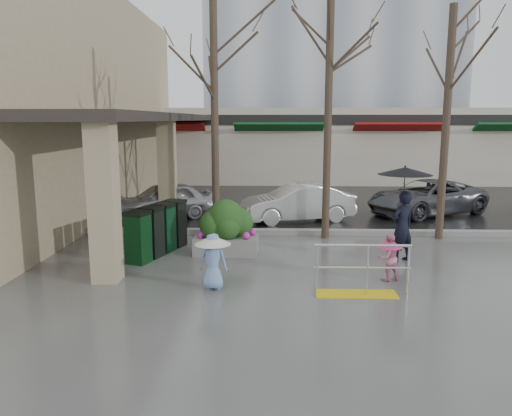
{
  "coord_description": "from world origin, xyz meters",
  "views": [
    {
      "loc": [
        -0.42,
        -10.7,
        3.43
      ],
      "look_at": [
        -0.76,
        1.22,
        1.3
      ],
      "focal_mm": 35.0,
      "sensor_mm": 36.0,
      "label": 1
    }
  ],
  "objects_px": {
    "child_pink": "(389,254)",
    "car_a": "(162,200)",
    "car_b": "(297,203)",
    "handrail": "(360,276)",
    "tree_midwest": "(330,53)",
    "tree_mideast": "(450,66)",
    "planter": "(226,228)",
    "woman": "(403,204)",
    "tree_west": "(214,59)",
    "car_c": "(426,197)",
    "child_blue": "(213,255)",
    "news_boxes": "(158,230)"
  },
  "relations": [
    {
      "from": "tree_west",
      "to": "tree_midwest",
      "type": "bearing_deg",
      "value": 0.0
    },
    {
      "from": "tree_midwest",
      "to": "news_boxes",
      "type": "xyz_separation_m",
      "value": [
        -4.5,
        -1.9,
        -4.6
      ]
    },
    {
      "from": "handrail",
      "to": "tree_mideast",
      "type": "height_order",
      "value": "tree_mideast"
    },
    {
      "from": "woman",
      "to": "car_b",
      "type": "distance_m",
      "value": 5.37
    },
    {
      "from": "child_pink",
      "to": "car_c",
      "type": "relative_size",
      "value": 0.22
    },
    {
      "from": "child_pink",
      "to": "car_a",
      "type": "relative_size",
      "value": 0.28
    },
    {
      "from": "woman",
      "to": "car_c",
      "type": "relative_size",
      "value": 0.52
    },
    {
      "from": "tree_west",
      "to": "child_blue",
      "type": "relative_size",
      "value": 5.84
    },
    {
      "from": "child_blue",
      "to": "car_b",
      "type": "relative_size",
      "value": 0.3
    },
    {
      "from": "tree_mideast",
      "to": "child_pink",
      "type": "height_order",
      "value": "tree_mideast"
    },
    {
      "from": "woman",
      "to": "car_a",
      "type": "distance_m",
      "value": 8.73
    },
    {
      "from": "tree_west",
      "to": "car_b",
      "type": "height_order",
      "value": "tree_west"
    },
    {
      "from": "tree_west",
      "to": "woman",
      "type": "xyz_separation_m",
      "value": [
        4.79,
        -2.39,
        -3.67
      ]
    },
    {
      "from": "news_boxes",
      "to": "car_b",
      "type": "distance_m",
      "value": 5.75
    },
    {
      "from": "car_a",
      "to": "car_b",
      "type": "xyz_separation_m",
      "value": [
        4.7,
        -0.38,
        0.0
      ]
    },
    {
      "from": "car_c",
      "to": "child_blue",
      "type": "bearing_deg",
      "value": -68.01
    },
    {
      "from": "planter",
      "to": "news_boxes",
      "type": "height_order",
      "value": "planter"
    },
    {
      "from": "tree_mideast",
      "to": "news_boxes",
      "type": "bearing_deg",
      "value": -166.33
    },
    {
      "from": "car_a",
      "to": "car_c",
      "type": "height_order",
      "value": "same"
    },
    {
      "from": "tree_west",
      "to": "woman",
      "type": "distance_m",
      "value": 6.49
    },
    {
      "from": "tree_mideast",
      "to": "car_a",
      "type": "relative_size",
      "value": 1.76
    },
    {
      "from": "child_blue",
      "to": "woman",
      "type": "bearing_deg",
      "value": -147.47
    },
    {
      "from": "car_a",
      "to": "woman",
      "type": "bearing_deg",
      "value": 31.57
    },
    {
      "from": "handrail",
      "to": "tree_midwest",
      "type": "bearing_deg",
      "value": 91.91
    },
    {
      "from": "woman",
      "to": "tree_midwest",
      "type": "bearing_deg",
      "value": -86.65
    },
    {
      "from": "car_b",
      "to": "car_c",
      "type": "height_order",
      "value": "same"
    },
    {
      "from": "tree_west",
      "to": "tree_midwest",
      "type": "xyz_separation_m",
      "value": [
        3.2,
        0.0,
        0.15
      ]
    },
    {
      "from": "car_b",
      "to": "car_c",
      "type": "distance_m",
      "value": 4.95
    },
    {
      "from": "handrail",
      "to": "tree_west",
      "type": "xyz_separation_m",
      "value": [
        -3.36,
        4.8,
        4.71
      ]
    },
    {
      "from": "planter",
      "to": "news_boxes",
      "type": "distance_m",
      "value": 1.76
    },
    {
      "from": "car_b",
      "to": "handrail",
      "type": "bearing_deg",
      "value": -9.34
    },
    {
      "from": "handrail",
      "to": "child_pink",
      "type": "bearing_deg",
      "value": 49.63
    },
    {
      "from": "car_c",
      "to": "car_b",
      "type": "bearing_deg",
      "value": -102.6
    },
    {
      "from": "child_pink",
      "to": "news_boxes",
      "type": "bearing_deg",
      "value": -39.09
    },
    {
      "from": "car_c",
      "to": "tree_west",
      "type": "bearing_deg",
      "value": -91.13
    },
    {
      "from": "news_boxes",
      "to": "car_a",
      "type": "bearing_deg",
      "value": 119.71
    },
    {
      "from": "car_a",
      "to": "car_b",
      "type": "height_order",
      "value": "same"
    },
    {
      "from": "tree_midwest",
      "to": "planter",
      "type": "distance_m",
      "value": 5.62
    },
    {
      "from": "child_pink",
      "to": "car_b",
      "type": "distance_m",
      "value": 6.52
    },
    {
      "from": "car_a",
      "to": "child_pink",
      "type": "bearing_deg",
      "value": 21.49
    },
    {
      "from": "news_boxes",
      "to": "child_pink",
      "type": "bearing_deg",
      "value": -1.37
    },
    {
      "from": "tree_midwest",
      "to": "child_pink",
      "type": "distance_m",
      "value": 6.14
    },
    {
      "from": "handrail",
      "to": "child_blue",
      "type": "xyz_separation_m",
      "value": [
        -2.93,
        0.26,
        0.34
      ]
    },
    {
      "from": "tree_mideast",
      "to": "planter",
      "type": "xyz_separation_m",
      "value": [
        -6.04,
        -1.83,
        -4.18
      ]
    },
    {
      "from": "news_boxes",
      "to": "car_a",
      "type": "distance_m",
      "value": 4.77
    },
    {
      "from": "handrail",
      "to": "child_pink",
      "type": "relative_size",
      "value": 1.87
    },
    {
      "from": "child_pink",
      "to": "child_blue",
      "type": "height_order",
      "value": "child_blue"
    },
    {
      "from": "car_a",
      "to": "child_blue",
      "type": "bearing_deg",
      "value": -2.19
    },
    {
      "from": "tree_west",
      "to": "car_c",
      "type": "bearing_deg",
      "value": 27.43
    },
    {
      "from": "handrail",
      "to": "news_boxes",
      "type": "relative_size",
      "value": 0.82
    }
  ]
}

